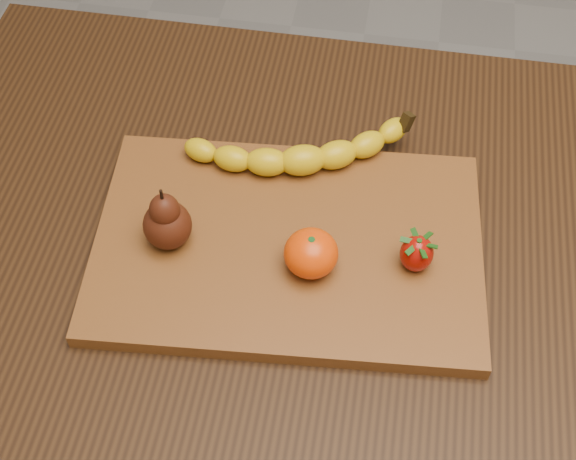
% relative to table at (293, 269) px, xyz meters
% --- Properties ---
extents(ground, '(3.50, 3.50, 0.00)m').
position_rel_table_xyz_m(ground, '(0.00, 0.00, -0.66)').
color(ground, slate).
rests_on(ground, ground).
extents(table, '(1.00, 0.70, 0.76)m').
position_rel_table_xyz_m(table, '(0.00, 0.00, 0.00)').
color(table, black).
rests_on(table, ground).
extents(cutting_board, '(0.47, 0.34, 0.02)m').
position_rel_table_xyz_m(cutting_board, '(0.00, -0.04, 0.11)').
color(cutting_board, brown).
rests_on(cutting_board, table).
extents(banana, '(0.25, 0.14, 0.04)m').
position_rel_table_xyz_m(banana, '(-0.00, 0.07, 0.14)').
color(banana, '#D6B20A').
rests_on(banana, cutting_board).
extents(pear, '(0.07, 0.07, 0.09)m').
position_rel_table_xyz_m(pear, '(-0.14, -0.06, 0.16)').
color(pear, '#3E160A').
rests_on(pear, cutting_board).
extents(mandarin, '(0.07, 0.07, 0.05)m').
position_rel_table_xyz_m(mandarin, '(0.03, -0.07, 0.14)').
color(mandarin, '#DF3B02').
rests_on(mandarin, cutting_board).
extents(strawberry, '(0.04, 0.04, 0.05)m').
position_rel_table_xyz_m(strawberry, '(0.15, -0.05, 0.14)').
color(strawberry, '#990B04').
rests_on(strawberry, cutting_board).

